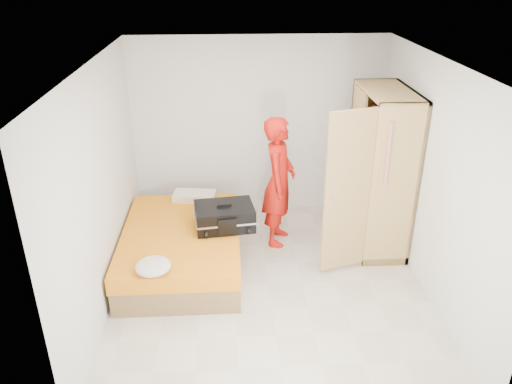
{
  "coord_description": "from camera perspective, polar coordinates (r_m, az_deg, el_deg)",
  "views": [
    {
      "loc": [
        -0.44,
        -4.88,
        3.54
      ],
      "look_at": [
        -0.13,
        0.46,
        1.0
      ],
      "focal_mm": 35.0,
      "sensor_mm": 36.0,
      "label": 1
    }
  ],
  "objects": [
    {
      "name": "round_cushion",
      "position": [
        5.44,
        -11.68,
        -8.32
      ],
      "size": [
        0.38,
        0.38,
        0.14
      ],
      "primitive_type": "ellipsoid",
      "color": "beige",
      "rests_on": "bed"
    },
    {
      "name": "room",
      "position": [
        5.39,
        1.63,
        0.81
      ],
      "size": [
        4.0,
        4.02,
        2.6
      ],
      "color": "beige",
      "rests_on": "ground"
    },
    {
      "name": "pillow",
      "position": [
        6.91,
        -7.03,
        -0.46
      ],
      "size": [
        0.6,
        0.36,
        0.1
      ],
      "primitive_type": "cube",
      "rotation": [
        0.0,
        0.0,
        -0.13
      ],
      "color": "beige",
      "rests_on": "bed"
    },
    {
      "name": "suitcase",
      "position": [
        6.15,
        -3.62,
        -2.81
      ],
      "size": [
        0.79,
        0.62,
        0.31
      ],
      "rotation": [
        0.0,
        0.0,
        0.13
      ],
      "color": "black",
      "rests_on": "bed"
    },
    {
      "name": "person",
      "position": [
        6.51,
        2.64,
        1.17
      ],
      "size": [
        0.57,
        0.72,
        1.75
      ],
      "primitive_type": "imported",
      "rotation": [
        0.0,
        0.0,
        1.31
      ],
      "color": "red",
      "rests_on": "ground"
    },
    {
      "name": "wardrobe",
      "position": [
        6.55,
        13.72,
        1.77
      ],
      "size": [
        1.15,
        1.34,
        2.1
      ],
      "color": "tan",
      "rests_on": "ground"
    },
    {
      "name": "bed",
      "position": [
        6.32,
        -8.45,
        -6.3
      ],
      "size": [
        1.42,
        2.02,
        0.5
      ],
      "color": "olive",
      "rests_on": "ground"
    }
  ]
}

